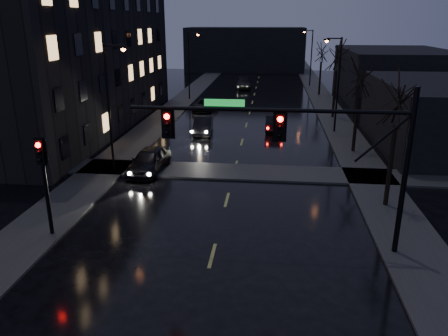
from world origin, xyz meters
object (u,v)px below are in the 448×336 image
(lead_car, at_px, (275,123))
(oncoming_car_d, at_px, (243,83))
(oncoming_car_a, at_px, (149,160))
(oncoming_car_c, at_px, (205,105))
(oncoming_car_b, at_px, (203,125))

(lead_car, bearing_deg, oncoming_car_d, -77.76)
(oncoming_car_a, height_order, oncoming_car_c, oncoming_car_a)
(oncoming_car_d, bearing_deg, oncoming_car_a, -99.65)
(oncoming_car_b, relative_size, oncoming_car_d, 0.82)
(oncoming_car_d, bearing_deg, oncoming_car_c, -104.49)
(oncoming_car_a, bearing_deg, oncoming_car_d, 89.18)
(oncoming_car_a, relative_size, oncoming_car_b, 1.06)
(oncoming_car_c, distance_m, lead_car, 11.00)
(oncoming_car_a, distance_m, oncoming_car_d, 37.08)
(oncoming_car_a, height_order, lead_car, oncoming_car_a)
(oncoming_car_a, height_order, oncoming_car_b, oncoming_car_a)
(oncoming_car_d, height_order, lead_car, oncoming_car_d)
(lead_car, bearing_deg, oncoming_car_a, 58.72)
(oncoming_car_b, height_order, oncoming_car_d, oncoming_car_d)
(oncoming_car_c, height_order, oncoming_car_d, oncoming_car_d)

